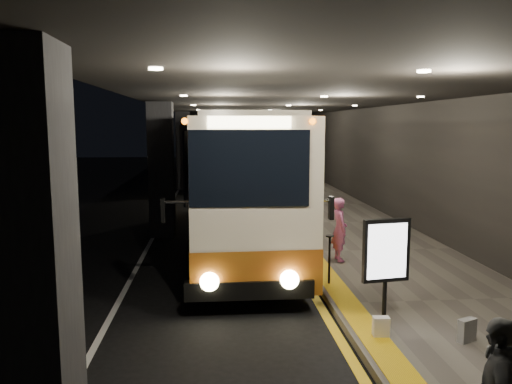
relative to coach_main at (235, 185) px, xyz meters
name	(u,v)px	position (x,y,z in m)	size (l,w,h in m)	color
ground	(207,268)	(-0.87, -2.62, -1.84)	(90.00, 90.00, 0.00)	black
lane_line_white	(157,229)	(-2.67, 2.38, -1.84)	(0.12, 50.00, 0.01)	silver
kerb_stripe_yellow	(274,227)	(1.48, 2.38, -1.84)	(0.18, 50.00, 0.01)	gold
sidewalk	(339,224)	(3.88, 2.38, -1.77)	(4.50, 50.00, 0.15)	#514C44
tactile_strip	(288,223)	(1.98, 2.38, -1.69)	(0.50, 50.00, 0.01)	gold
terminal_wall	(402,143)	(6.13, 2.38, 1.16)	(0.10, 50.00, 6.00)	black
support_columns	(162,170)	(-2.37, 1.38, 0.36)	(0.80, 24.80, 4.40)	black
canopy	(279,98)	(1.63, 2.38, 2.76)	(9.00, 50.00, 0.40)	black
coach_main	(235,185)	(0.00, 0.00, 0.00)	(2.83, 12.38, 3.84)	beige
coach_second	(226,152)	(0.11, 17.25, 0.04)	(3.34, 12.64, 3.93)	beige
coach_third	(222,147)	(0.06, 26.21, -0.05)	(3.02, 11.99, 3.74)	beige
passenger_boarding	(339,229)	(2.59, -2.68, -0.86)	(0.60, 0.40, 1.66)	#C85D98
bag_polka	(467,330)	(3.45, -7.70, -1.50)	(0.32, 0.14, 0.38)	black
bag_plain	(381,327)	(2.11, -7.39, -1.52)	(0.27, 0.16, 0.34)	silver
info_sign	(386,252)	(2.40, -6.71, -0.43)	(0.89, 0.25, 1.88)	black
stanchion_post	(329,260)	(1.88, -4.57, -1.15)	(0.05, 0.05, 1.09)	black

